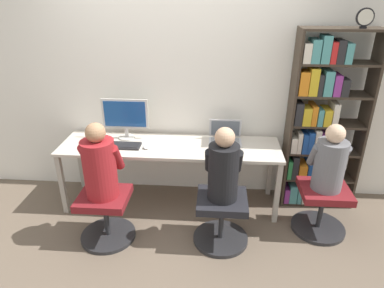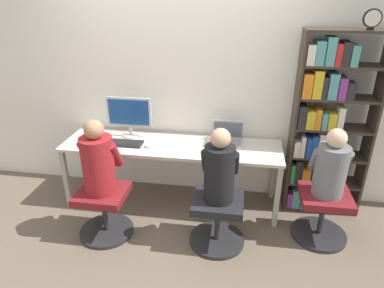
{
  "view_description": "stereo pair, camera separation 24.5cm",
  "coord_description": "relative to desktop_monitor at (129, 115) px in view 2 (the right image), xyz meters",
  "views": [
    {
      "loc": [
        0.47,
        -2.9,
        2.22
      ],
      "look_at": [
        0.24,
        0.14,
        0.81
      ],
      "focal_mm": 32.0,
      "sensor_mm": 36.0,
      "label": 1
    },
    {
      "loc": [
        0.72,
        -2.87,
        2.22
      ],
      "look_at": [
        0.24,
        0.14,
        0.81
      ],
      "focal_mm": 32.0,
      "sensor_mm": 36.0,
      "label": 2
    }
  ],
  "objects": [
    {
      "name": "bookshelf",
      "position": [
        2.01,
        -0.02,
        -0.01
      ],
      "size": [
        0.77,
        0.28,
        1.88
      ],
      "color": "#382D23",
      "rests_on": "ground_plane"
    },
    {
      "name": "person_at_monitor",
      "position": [
        -0.04,
        -0.78,
        -0.16
      ],
      "size": [
        0.36,
        0.34,
        0.7
      ],
      "color": "maroon",
      "rests_on": "office_chair_left"
    },
    {
      "name": "person_near_shelf",
      "position": [
        2.02,
        -0.51,
        -0.19
      ],
      "size": [
        0.34,
        0.31,
        0.64
      ],
      "color": "slate",
      "rests_on": "office_chair_side"
    },
    {
      "name": "wall_back",
      "position": [
        0.49,
        0.21,
        0.35
      ],
      "size": [
        10.0,
        0.05,
        2.6
      ],
      "color": "white",
      "rests_on": "ground_plane"
    },
    {
      "name": "office_chair_side",
      "position": [
        2.02,
        -0.51,
        -0.68
      ],
      "size": [
        0.52,
        0.52,
        0.48
      ],
      "color": "#262628",
      "rests_on": "ground_plane"
    },
    {
      "name": "desk",
      "position": [
        0.49,
        -0.15,
        -0.31
      ],
      "size": [
        2.29,
        0.6,
        0.71
      ],
      "color": "beige",
      "rests_on": "ground_plane"
    },
    {
      "name": "laptop",
      "position": [
        1.07,
        -0.02,
        -0.19
      ],
      "size": [
        0.34,
        0.25,
        0.23
      ],
      "color": "#B7B7BC",
      "rests_on": "desk"
    },
    {
      "name": "keyboard",
      "position": [
        -0.03,
        -0.22,
        -0.23
      ],
      "size": [
        0.45,
        0.17,
        0.03
      ],
      "color": "#232326",
      "rests_on": "desk"
    },
    {
      "name": "desktop_monitor",
      "position": [
        0.0,
        0.0,
        0.0
      ],
      "size": [
        0.49,
        0.18,
        0.44
      ],
      "color": "beige",
      "rests_on": "desk"
    },
    {
      "name": "desk_clock",
      "position": [
        2.24,
        -0.08,
        1.02
      ],
      "size": [
        0.15,
        0.03,
        0.17
      ],
      "color": "black",
      "rests_on": "bookshelf"
    },
    {
      "name": "computer_mouse_by_keyboard",
      "position": [
        0.26,
        -0.24,
        -0.23
      ],
      "size": [
        0.06,
        0.09,
        0.03
      ],
      "color": "silver",
      "rests_on": "desk"
    },
    {
      "name": "office_chair_left",
      "position": [
        -0.04,
        -0.78,
        -0.68
      ],
      "size": [
        0.52,
        0.52,
        0.48
      ],
      "color": "#262628",
      "rests_on": "ground_plane"
    },
    {
      "name": "ground_plane",
      "position": [
        0.49,
        -0.46,
        -0.95
      ],
      "size": [
        14.0,
        14.0,
        0.0
      ],
      "primitive_type": "plane",
      "color": "brown"
    },
    {
      "name": "person_at_laptop",
      "position": [
        1.04,
        -0.74,
        -0.16
      ],
      "size": [
        0.33,
        0.31,
        0.68
      ],
      "color": "black",
      "rests_on": "office_chair_right"
    },
    {
      "name": "office_chair_right",
      "position": [
        1.04,
        -0.75,
        -0.68
      ],
      "size": [
        0.52,
        0.52,
        0.48
      ],
      "color": "#262628",
      "rests_on": "ground_plane"
    }
  ]
}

